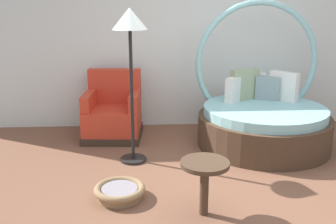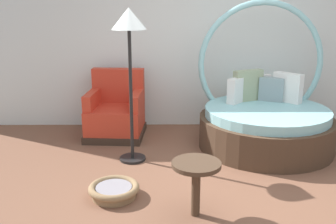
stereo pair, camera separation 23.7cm
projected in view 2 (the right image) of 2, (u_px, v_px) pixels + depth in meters
name	position (u px, v px, depth m)	size (l,w,h in m)	color
ground_plane	(231.00, 193.00, 3.93)	(8.00, 8.00, 0.02)	brown
back_wall	(210.00, 37.00, 5.78)	(8.00, 0.12, 2.74)	silver
round_daybed	(265.00, 118.00, 5.12)	(1.76, 1.76, 1.92)	#473323
red_armchair	(116.00, 113.00, 5.52)	(0.85, 0.85, 0.94)	#38281E
pet_basket	(114.00, 190.00, 3.81)	(0.51, 0.51, 0.13)	#8E704C
side_table	(196.00, 172.00, 3.38)	(0.44, 0.44, 0.52)	#473323
floor_lamp	(129.00, 34.00, 4.31)	(0.40, 0.40, 1.82)	black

